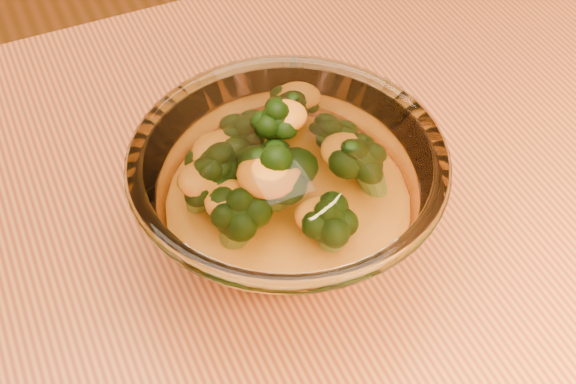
{
  "coord_description": "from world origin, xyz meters",
  "views": [
    {
      "loc": [
        -0.25,
        -0.2,
        1.16
      ],
      "look_at": [
        -0.12,
        0.11,
        0.8
      ],
      "focal_mm": 50.0,
      "sensor_mm": 36.0,
      "label": 1
    }
  ],
  "objects": [
    {
      "name": "cheese_sauce",
      "position": [
        -0.12,
        0.11,
        0.78
      ],
      "size": [
        0.11,
        0.11,
        0.03
      ],
      "primitive_type": "ellipsoid",
      "color": "orange",
      "rests_on": "glass_bowl"
    },
    {
      "name": "broccoli_heap",
      "position": [
        -0.12,
        0.12,
        0.81
      ],
      "size": [
        0.12,
        0.13,
        0.06
      ],
      "color": "black",
      "rests_on": "cheese_sauce"
    },
    {
      "name": "glass_bowl",
      "position": [
        -0.12,
        0.11,
        0.79
      ],
      "size": [
        0.19,
        0.19,
        0.09
      ],
      "color": "white",
      "rests_on": "table"
    }
  ]
}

